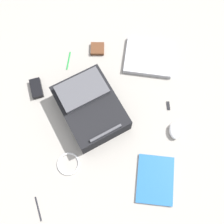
# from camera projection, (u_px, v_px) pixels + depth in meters

# --- Properties ---
(ground_plane) EXTENTS (3.39, 3.39, 0.00)m
(ground_plane) POSITION_uv_depth(u_px,v_px,m) (113.00, 115.00, 1.63)
(ground_plane) COLOR gray
(backpack) EXTENTS (0.45, 0.50, 0.16)m
(backpack) POSITION_uv_depth(u_px,v_px,m) (90.00, 107.00, 1.57)
(backpack) COLOR black
(backpack) RESTS_ON ground_plane
(laptop) EXTENTS (0.36, 0.33, 0.03)m
(laptop) POSITION_uv_depth(u_px,v_px,m) (149.00, 57.00, 1.75)
(laptop) COLOR #929296
(laptop) RESTS_ON ground_plane
(book_comic) EXTENTS (0.26, 0.30, 0.01)m
(book_comic) POSITION_uv_depth(u_px,v_px,m) (155.00, 180.00, 1.50)
(book_comic) COLOR silver
(book_comic) RESTS_ON ground_plane
(computer_mouse) EXTENTS (0.08, 0.11, 0.04)m
(computer_mouse) POSITION_uv_depth(u_px,v_px,m) (175.00, 131.00, 1.58)
(computer_mouse) COLOR silver
(computer_mouse) RESTS_ON ground_plane
(cable_coil) EXTENTS (0.13, 0.13, 0.01)m
(cable_coil) POSITION_uv_depth(u_px,v_px,m) (69.00, 164.00, 1.53)
(cable_coil) COLOR silver
(cable_coil) RESTS_ON ground_plane
(power_brick) EXTENTS (0.09, 0.13, 0.03)m
(power_brick) POSITION_uv_depth(u_px,v_px,m) (36.00, 88.00, 1.67)
(power_brick) COLOR black
(power_brick) RESTS_ON ground_plane
(pen_black) EXTENTS (0.04, 0.13, 0.01)m
(pen_black) POSITION_uv_depth(u_px,v_px,m) (38.00, 209.00, 1.45)
(pen_black) COLOR black
(pen_black) RESTS_ON ground_plane
(pen_blue) EXTENTS (0.04, 0.13, 0.01)m
(pen_blue) POSITION_uv_depth(u_px,v_px,m) (68.00, 60.00, 1.75)
(pen_blue) COLOR #198C33
(pen_blue) RESTS_ON ground_plane
(earbud_pouch) EXTENTS (0.10, 0.10, 0.02)m
(earbud_pouch) POSITION_uv_depth(u_px,v_px,m) (97.00, 49.00, 1.77)
(earbud_pouch) COLOR #59331E
(earbud_pouch) RESTS_ON ground_plane
(usb_stick) EXTENTS (0.02, 0.06, 0.01)m
(usb_stick) POSITION_uv_depth(u_px,v_px,m) (168.00, 106.00, 1.65)
(usb_stick) COLOR black
(usb_stick) RESTS_ON ground_plane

